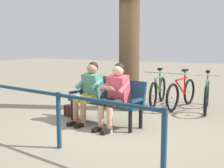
{
  "coord_description": "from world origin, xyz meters",
  "views": [
    {
      "loc": [
        -2.6,
        4.6,
        1.54
      ],
      "look_at": [
        0.14,
        -0.5,
        0.75
      ],
      "focal_mm": 46.53,
      "sensor_mm": 36.0,
      "label": 1
    }
  ],
  "objects_px": {
    "bench": "(107,98)",
    "bicycle_black": "(207,96)",
    "person_reading": "(115,92)",
    "bicycle_blue": "(158,91)",
    "handbag": "(71,111)",
    "litter_bin": "(104,92)",
    "bicycle_silver": "(181,93)",
    "person_companion": "(90,89)",
    "tree_trunk": "(129,29)"
  },
  "relations": [
    {
      "from": "handbag",
      "to": "person_companion",
      "type": "bearing_deg",
      "value": 162.71
    },
    {
      "from": "bench",
      "to": "litter_bin",
      "type": "height_order",
      "value": "bench"
    },
    {
      "from": "handbag",
      "to": "tree_trunk",
      "type": "bearing_deg",
      "value": -122.97
    },
    {
      "from": "tree_trunk",
      "to": "bicycle_blue",
      "type": "height_order",
      "value": "tree_trunk"
    },
    {
      "from": "bicycle_black",
      "to": "bicycle_silver",
      "type": "xyz_separation_m",
      "value": [
        0.61,
        -0.07,
        0.0
      ]
    },
    {
      "from": "bench",
      "to": "bicycle_silver",
      "type": "bearing_deg",
      "value": -103.93
    },
    {
      "from": "bench",
      "to": "handbag",
      "type": "relative_size",
      "value": 5.53
    },
    {
      "from": "bicycle_blue",
      "to": "bicycle_black",
      "type": "bearing_deg",
      "value": 78.5
    },
    {
      "from": "bicycle_silver",
      "to": "bicycle_blue",
      "type": "distance_m",
      "value": 0.61
    },
    {
      "from": "handbag",
      "to": "bicycle_silver",
      "type": "bearing_deg",
      "value": -133.01
    },
    {
      "from": "handbag",
      "to": "bicycle_black",
      "type": "bearing_deg",
      "value": -142.06
    },
    {
      "from": "person_reading",
      "to": "litter_bin",
      "type": "relative_size",
      "value": 1.57
    },
    {
      "from": "bench",
      "to": "bicycle_blue",
      "type": "height_order",
      "value": "bicycle_blue"
    },
    {
      "from": "person_reading",
      "to": "person_companion",
      "type": "height_order",
      "value": "same"
    },
    {
      "from": "person_companion",
      "to": "handbag",
      "type": "bearing_deg",
      "value": -7.47
    },
    {
      "from": "handbag",
      "to": "bicycle_silver",
      "type": "distance_m",
      "value": 2.74
    },
    {
      "from": "handbag",
      "to": "tree_trunk",
      "type": "height_order",
      "value": "tree_trunk"
    },
    {
      "from": "person_reading",
      "to": "bicycle_silver",
      "type": "relative_size",
      "value": 0.72
    },
    {
      "from": "tree_trunk",
      "to": "bicycle_silver",
      "type": "distance_m",
      "value": 2.02
    },
    {
      "from": "tree_trunk",
      "to": "bicycle_blue",
      "type": "relative_size",
      "value": 2.27
    },
    {
      "from": "litter_bin",
      "to": "bicycle_blue",
      "type": "distance_m",
      "value": 1.42
    },
    {
      "from": "bicycle_black",
      "to": "bicycle_blue",
      "type": "distance_m",
      "value": 1.23
    },
    {
      "from": "bicycle_black",
      "to": "bench",
      "type": "bearing_deg",
      "value": -45.32
    },
    {
      "from": "litter_bin",
      "to": "bicycle_black",
      "type": "xyz_separation_m",
      "value": [
        -2.29,
        -0.82,
        -0.02
      ]
    },
    {
      "from": "person_companion",
      "to": "bicycle_blue",
      "type": "distance_m",
      "value": 2.34
    },
    {
      "from": "bicycle_blue",
      "to": "bicycle_silver",
      "type": "bearing_deg",
      "value": 80.08
    },
    {
      "from": "handbag",
      "to": "bicycle_blue",
      "type": "relative_size",
      "value": 0.18
    },
    {
      "from": "person_companion",
      "to": "bicycle_silver",
      "type": "height_order",
      "value": "person_companion"
    },
    {
      "from": "tree_trunk",
      "to": "bicycle_black",
      "type": "bearing_deg",
      "value": -157.49
    },
    {
      "from": "person_companion",
      "to": "tree_trunk",
      "type": "xyz_separation_m",
      "value": [
        -0.19,
        -1.43,
        1.24
      ]
    },
    {
      "from": "person_reading",
      "to": "bicycle_blue",
      "type": "xyz_separation_m",
      "value": [
        -0.01,
        -2.33,
        -0.31
      ]
    },
    {
      "from": "bench",
      "to": "person_reading",
      "type": "relative_size",
      "value": 1.38
    },
    {
      "from": "person_reading",
      "to": "bicycle_blue",
      "type": "distance_m",
      "value": 2.35
    },
    {
      "from": "bench",
      "to": "person_reading",
      "type": "xyz_separation_m",
      "value": [
        -0.29,
        0.22,
        0.16
      ]
    },
    {
      "from": "bicycle_black",
      "to": "bicycle_blue",
      "type": "bearing_deg",
      "value": -103.15
    },
    {
      "from": "person_companion",
      "to": "tree_trunk",
      "type": "height_order",
      "value": "tree_trunk"
    },
    {
      "from": "person_reading",
      "to": "bicycle_blue",
      "type": "bearing_deg",
      "value": -80.49
    },
    {
      "from": "tree_trunk",
      "to": "person_companion",
      "type": "bearing_deg",
      "value": 82.31
    },
    {
      "from": "bicycle_silver",
      "to": "person_reading",
      "type": "bearing_deg",
      "value": -7.23
    },
    {
      "from": "handbag",
      "to": "litter_bin",
      "type": "height_order",
      "value": "litter_bin"
    },
    {
      "from": "bench",
      "to": "bicycle_blue",
      "type": "distance_m",
      "value": 2.14
    },
    {
      "from": "tree_trunk",
      "to": "litter_bin",
      "type": "relative_size",
      "value": 4.97
    },
    {
      "from": "person_reading",
      "to": "bicycle_blue",
      "type": "height_order",
      "value": "person_reading"
    },
    {
      "from": "person_reading",
      "to": "litter_bin",
      "type": "xyz_separation_m",
      "value": [
        1.06,
        -1.4,
        -0.28
      ]
    },
    {
      "from": "tree_trunk",
      "to": "bicycle_blue",
      "type": "xyz_separation_m",
      "value": [
        -0.45,
        -0.8,
        -1.54
      ]
    },
    {
      "from": "bench",
      "to": "bicycle_silver",
      "type": "xyz_separation_m",
      "value": [
        -0.92,
        -2.08,
        -0.15
      ]
    },
    {
      "from": "bench",
      "to": "tree_trunk",
      "type": "bearing_deg",
      "value": -73.79
    },
    {
      "from": "bench",
      "to": "person_companion",
      "type": "distance_m",
      "value": 0.39
    },
    {
      "from": "bench",
      "to": "bicycle_black",
      "type": "height_order",
      "value": "bicycle_black"
    },
    {
      "from": "person_reading",
      "to": "handbag",
      "type": "xyz_separation_m",
      "value": [
        1.24,
        -0.3,
        -0.54
      ]
    }
  ]
}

